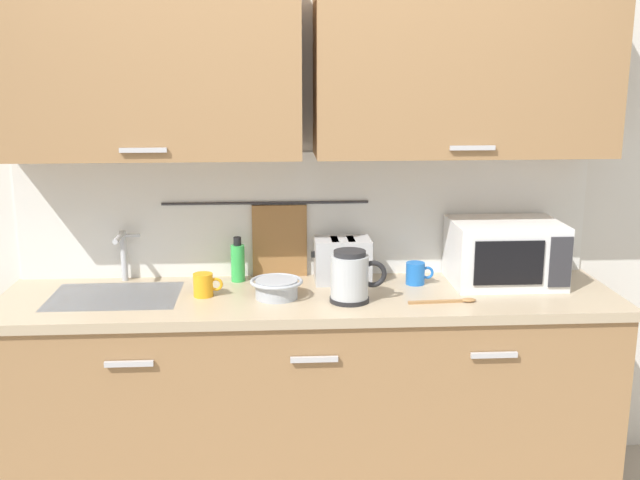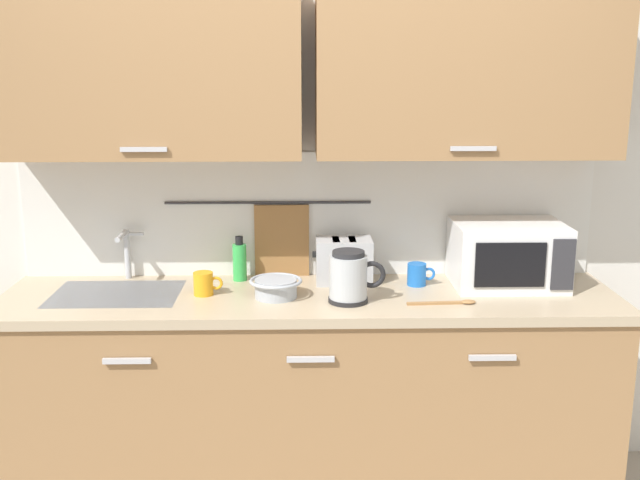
% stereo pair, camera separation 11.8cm
% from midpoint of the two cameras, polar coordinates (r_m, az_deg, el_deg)
% --- Properties ---
extents(counter_unit, '(2.53, 0.64, 0.90)m').
position_cam_midpoint_polar(counter_unit, '(3.26, -1.98, -11.56)').
color(counter_unit, '#997047').
rests_on(counter_unit, ground).
extents(back_wall_assembly, '(3.70, 0.41, 2.50)m').
position_cam_midpoint_polar(back_wall_assembly, '(3.21, -2.07, 7.82)').
color(back_wall_assembly, silver).
rests_on(back_wall_assembly, ground).
extents(sink_faucet, '(0.09, 0.17, 0.22)m').
position_cam_midpoint_polar(sink_faucet, '(3.36, -15.67, -0.70)').
color(sink_faucet, '#B2B5BA').
rests_on(sink_faucet, counter_unit).
extents(microwave, '(0.46, 0.35, 0.27)m').
position_cam_midpoint_polar(microwave, '(3.30, 12.82, -0.93)').
color(microwave, white).
rests_on(microwave, counter_unit).
extents(electric_kettle, '(0.23, 0.16, 0.21)m').
position_cam_midpoint_polar(electric_kettle, '(2.98, 1.20, -2.82)').
color(electric_kettle, black).
rests_on(electric_kettle, counter_unit).
extents(dish_soap_bottle, '(0.06, 0.06, 0.20)m').
position_cam_midpoint_polar(dish_soap_bottle, '(3.28, -7.26, -1.65)').
color(dish_soap_bottle, green).
rests_on(dish_soap_bottle, counter_unit).
extents(mug_near_sink, '(0.12, 0.08, 0.09)m').
position_cam_midpoint_polar(mug_near_sink, '(3.10, -9.86, -3.37)').
color(mug_near_sink, orange).
rests_on(mug_near_sink, counter_unit).
extents(mixing_bowl, '(0.21, 0.21, 0.08)m').
position_cam_midpoint_polar(mixing_bowl, '(3.05, -4.42, -3.59)').
color(mixing_bowl, '#A5ADB7').
rests_on(mixing_bowl, counter_unit).
extents(toaster, '(0.26, 0.17, 0.19)m').
position_cam_midpoint_polar(toaster, '(3.25, 0.68, -1.53)').
color(toaster, '#B7BABF').
rests_on(toaster, counter_unit).
extents(mug_by_kettle, '(0.12, 0.08, 0.09)m').
position_cam_midpoint_polar(mug_by_kettle, '(3.24, 6.24, -2.53)').
color(mug_by_kettle, blue).
rests_on(mug_by_kettle, counter_unit).
extents(wooden_spoon, '(0.28, 0.04, 0.01)m').
position_cam_midpoint_polar(wooden_spoon, '(3.03, 8.77, -4.59)').
color(wooden_spoon, '#9E7042').
rests_on(wooden_spoon, counter_unit).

